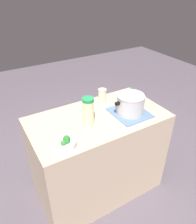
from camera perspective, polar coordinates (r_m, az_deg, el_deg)
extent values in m
plane|color=#584E57|center=(2.45, 0.00, -18.90)|extent=(8.00, 8.00, 0.00)
cube|color=tan|center=(2.13, 0.00, -11.35)|extent=(1.18, 0.65, 0.89)
cube|color=slate|center=(1.92, 8.31, -0.16)|extent=(0.30, 0.33, 0.01)
cylinder|color=#B7B7BC|center=(1.87, 8.51, 2.07)|extent=(0.24, 0.24, 0.16)
torus|color=#99999E|center=(1.84, 8.72, 4.30)|extent=(0.25, 0.25, 0.01)
cube|color=black|center=(1.93, 11.83, 4.27)|extent=(0.04, 0.02, 0.02)
cube|color=black|center=(1.78, 5.15, 2.25)|extent=(0.04, 0.02, 0.02)
cylinder|color=beige|center=(1.69, -2.57, -0.38)|extent=(0.09, 0.09, 0.22)
cylinder|color=#218648|center=(1.63, -2.68, 3.28)|extent=(0.09, 0.09, 0.02)
ellipsoid|color=yellow|center=(1.65, -3.02, 1.32)|extent=(0.04, 0.04, 0.01)
cylinder|color=beige|center=(2.03, 1.12, 4.10)|extent=(0.08, 0.08, 0.13)
cylinder|color=#B2AD99|center=(2.00, 1.14, 5.86)|extent=(0.08, 0.08, 0.01)
cylinder|color=silver|center=(1.54, -8.25, -8.53)|extent=(0.13, 0.13, 0.05)
ellipsoid|color=#1F6C2B|center=(1.52, -8.15, -7.92)|extent=(0.04, 0.04, 0.05)
ellipsoid|color=#377133|center=(1.51, -9.08, -8.15)|extent=(0.04, 0.04, 0.05)
ellipsoid|color=#226F26|center=(1.53, -8.26, -7.14)|extent=(0.05, 0.05, 0.06)
cylinder|color=silver|center=(2.19, 8.23, 4.68)|extent=(0.14, 0.14, 0.04)
ellipsoid|color=#34751F|center=(2.19, 8.81, 5.45)|extent=(0.04, 0.04, 0.05)
ellipsoid|color=#2E7E1D|center=(2.18, 8.60, 5.55)|extent=(0.05, 0.05, 0.06)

